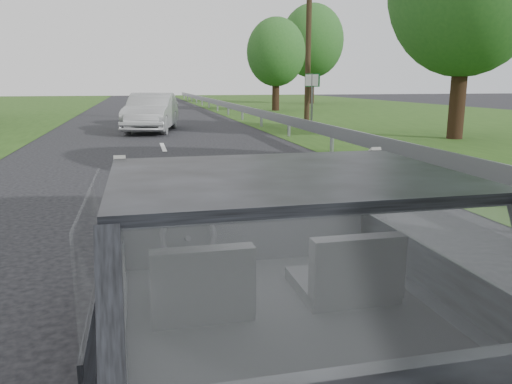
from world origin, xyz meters
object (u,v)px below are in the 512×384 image
highway_sign (312,101)px  subject_car (264,281)px  other_car (151,112)px  utility_pole (308,40)px  cat (267,194)px

highway_sign → subject_car: bearing=-131.5°
subject_car → other_car: bearing=90.5°
subject_car → other_car: size_ratio=0.91×
highway_sign → utility_pole: size_ratio=0.31×
cat → highway_sign: (6.20, 16.61, 0.00)m
cat → other_car: other_car is taller
other_car → subject_car: bearing=-78.4°
cat → highway_sign: highway_sign is taller
subject_car → utility_pole: bearing=70.3°
highway_sign → utility_pole: 2.67m
cat → utility_pole: utility_pole is taller
subject_car → highway_sign: highway_sign is taller
utility_pole → cat: bearing=-109.8°
highway_sign → utility_pole: utility_pole is taller
other_car → utility_pole: (6.66, 1.14, 2.86)m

